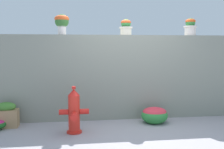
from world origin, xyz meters
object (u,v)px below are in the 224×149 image
potted_plant_1 (62,22)px  potted_plant_3 (190,26)px  fire_hydrant (74,112)px  potted_plant_2 (126,27)px  flower_bush_left (155,114)px  planter_box (6,115)px

potted_plant_1 → potted_plant_3: (2.85, -0.03, -0.07)m
potted_plant_3 → fire_hydrant: potted_plant_3 is taller
potted_plant_1 → potted_plant_2: (1.38, 0.00, -0.09)m
fire_hydrant → flower_bush_left: fire_hydrant is taller
potted_plant_3 → planter_box: 4.35m
potted_plant_3 → flower_bush_left: bearing=-151.9°
planter_box → potted_plant_1: bearing=22.2°
potted_plant_1 → planter_box: bearing=-157.8°
potted_plant_1 → fire_hydrant: bearing=-76.1°
potted_plant_1 → potted_plant_2: bearing=0.1°
potted_plant_1 → fire_hydrant: size_ratio=0.50×
potted_plant_1 → flower_bush_left: size_ratio=0.78×
flower_bush_left → potted_plant_1: bearing=164.0°
potted_plant_3 → fire_hydrant: size_ratio=0.45×
flower_bush_left → planter_box: bearing=178.1°
potted_plant_1 → potted_plant_2: size_ratio=1.24×
potted_plant_2 → planter_box: size_ratio=0.70×
potted_plant_2 → potted_plant_3: 1.47m
potted_plant_2 → flower_bush_left: potted_plant_2 is taller
potted_plant_3 → flower_bush_left: (-0.95, -0.51, -1.86)m
potted_plant_1 → potted_plant_3: size_ratio=1.12×
fire_hydrant → potted_plant_1: bearing=103.9°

